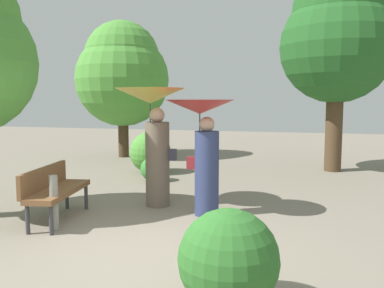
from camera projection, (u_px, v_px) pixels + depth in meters
The scene contains 10 objects.
ground_plane at pixel (127, 257), 4.77m from camera, with size 40.00×40.00×0.00m, color gray.
person_left at pixel (153, 124), 6.99m from camera, with size 1.21×1.21×2.06m.
person_right at pixel (203, 135), 6.41m from camera, with size 1.11×1.11×1.86m.
park_bench at pixel (54, 188), 6.18m from camera, with size 0.75×1.56×0.83m.
tree_near_right at pixel (337, 36), 10.25m from camera, with size 2.90×2.90×5.25m.
tree_mid_left at pixel (122, 73), 13.00m from camera, with size 3.02×3.02×4.41m.
bush_path_left at pixel (150, 152), 10.31m from camera, with size 1.06×1.06×1.06m, color #4C9338.
bush_path_right at pixel (153, 169), 9.26m from camera, with size 0.56×0.56×0.56m, color #387F33.
bush_behind_bench at pixel (228, 259), 3.54m from camera, with size 0.90×0.90×0.90m, color #2D6B28.
path_marker_post at pixel (54, 203), 5.70m from camera, with size 0.12×0.12×0.80m, color gray.
Camera 1 is at (2.00, -4.21, 1.84)m, focal length 37.61 mm.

